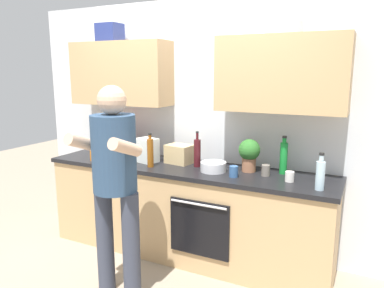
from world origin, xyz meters
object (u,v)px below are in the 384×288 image
at_px(knife_block, 101,142).
at_px(potted_herb, 249,153).
at_px(bottle_soda, 284,157).
at_px(bottle_water, 320,174).
at_px(grocery_bag_produce, 147,150).
at_px(bottle_syrup, 150,152).
at_px(person_standing, 115,176).
at_px(cup_coffee, 290,177).
at_px(grocery_bag_crisps, 123,146).
at_px(mixing_bowl, 213,167).
at_px(cup_stoneware, 266,170).
at_px(grocery_bag_bread, 179,154).
at_px(bottle_wine, 197,152).
at_px(bottle_juice, 93,150).
at_px(cup_tea, 234,171).

height_order(knife_block, potted_herb, knife_block).
relative_size(bottle_soda, bottle_water, 1.16).
bearing_deg(grocery_bag_produce, bottle_syrup, -48.40).
bearing_deg(grocery_bag_produce, bottle_soda, 7.21).
xyz_separation_m(person_standing, cup_coffee, (1.18, 0.79, -0.06)).
distance_m(bottle_water, grocery_bag_crisps, 2.05).
relative_size(mixing_bowl, grocery_bag_produce, 0.99).
distance_m(cup_stoneware, cup_coffee, 0.24).
xyz_separation_m(bottle_syrup, grocery_bag_bread, (0.18, 0.25, -0.05)).
distance_m(bottle_wine, cup_stoneware, 0.68).
relative_size(bottle_soda, mixing_bowl, 1.44).
xyz_separation_m(bottle_juice, bottle_syrup, (0.66, 0.05, 0.04)).
bearing_deg(bottle_soda, cup_tea, -140.57).
distance_m(person_standing, bottle_soda, 1.48).
bearing_deg(cup_tea, grocery_bag_crisps, 170.99).
relative_size(grocery_bag_produce, grocery_bag_bread, 0.95).
bearing_deg(person_standing, bottle_water, 25.28).
bearing_deg(bottle_soda, grocery_bag_crisps, -177.10).
distance_m(person_standing, bottle_juice, 1.00).
bearing_deg(person_standing, bottle_juice, 140.53).
distance_m(knife_block, potted_herb, 1.71).
xyz_separation_m(bottle_syrup, mixing_bowl, (0.60, 0.12, -0.10)).
height_order(bottle_syrup, grocery_bag_produce, bottle_syrup).
xyz_separation_m(bottle_soda, bottle_wine, (-0.79, -0.12, -0.01)).
distance_m(cup_tea, cup_stoneware, 0.29).
bearing_deg(cup_coffee, cup_tea, -170.46).
relative_size(bottle_wine, bottle_water, 1.17).
xyz_separation_m(bottle_juice, grocery_bag_crisps, (0.17, 0.29, 0.01)).
bearing_deg(grocery_bag_produce, bottle_juice, -158.78).
bearing_deg(bottle_soda, mixing_bowl, -160.69).
distance_m(bottle_wine, bottle_water, 1.17).
height_order(bottle_water, mixing_bowl, bottle_water).
distance_m(cup_coffee, potted_herb, 0.45).
height_order(person_standing, cup_tea, person_standing).
height_order(bottle_juice, bottle_wine, bottle_wine).
height_order(bottle_juice, knife_block, knife_block).
relative_size(bottle_wine, grocery_bag_bread, 1.36).
xyz_separation_m(bottle_soda, cup_stoneware, (-0.12, -0.14, -0.10)).
relative_size(bottle_soda, potted_herb, 1.14).
relative_size(cup_tea, cup_stoneware, 0.99).
distance_m(person_standing, bottle_wine, 0.94).
height_order(cup_tea, potted_herb, potted_herb).
bearing_deg(cup_coffee, potted_herb, 158.80).
bearing_deg(bottle_wine, cup_stoneware, -1.71).
relative_size(bottle_water, grocery_bag_bread, 1.16).
height_order(bottle_juice, bottle_syrup, bottle_syrup).
xyz_separation_m(cup_stoneware, potted_herb, (-0.18, 0.08, 0.12)).
bearing_deg(grocery_bag_crisps, grocery_bag_bread, 1.23).
relative_size(bottle_soda, grocery_bag_bread, 1.36).
bearing_deg(cup_stoneware, bottle_soda, 49.44).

